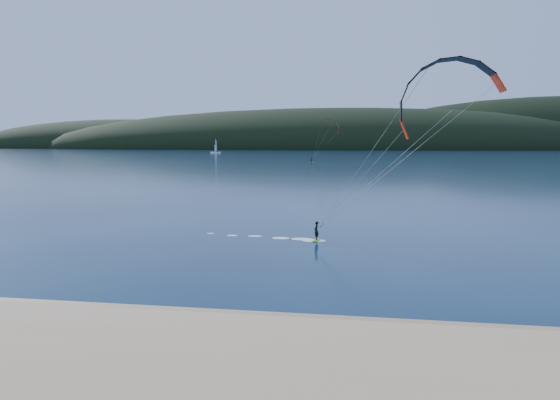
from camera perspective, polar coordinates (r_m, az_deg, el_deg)
name	(u,v)px	position (r m, az deg, el deg)	size (l,w,h in m)	color
ground	(199,359)	(21.33, -8.59, -16.30)	(1800.00, 1800.00, 0.00)	#061532
wet_sand	(230,319)	(25.36, -5.34, -12.46)	(220.00, 2.50, 0.10)	#8F7553
headland	(368,149)	(764.06, 9.26, 5.36)	(1200.00, 310.00, 140.00)	black
kitesurfer_near	(444,116)	(40.98, 16.95, 8.50)	(24.86, 6.42, 15.04)	#98C617
kitesurfer_far	(329,130)	(223.06, 5.19, 7.39)	(12.54, 4.84, 16.88)	#98C617
sailboat	(216,152)	(433.36, -6.83, 5.05)	(8.25, 5.36, 11.83)	white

